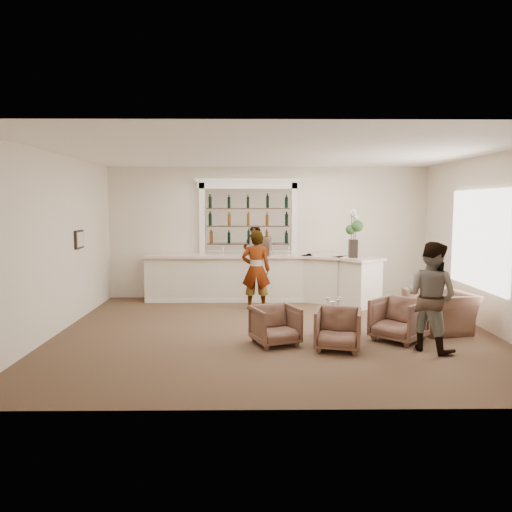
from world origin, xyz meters
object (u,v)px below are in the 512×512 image
Objects in this scene: espresso_machine at (261,247)px; sommelier at (256,270)px; cocktail_table at (334,323)px; armchair_far at (440,311)px; guest at (431,296)px; armchair_center at (338,329)px; armchair_right at (399,320)px; bar_counter at (262,278)px; flower_vase at (353,231)px; armchair_left at (275,325)px.

sommelier is at bearing -87.61° from espresso_machine.
cocktail_table is 0.52× the size of armchair_far.
armchair_center is (-1.49, 0.06, -0.55)m from guest.
guest is (1.42, -0.83, 0.64)m from cocktail_table.
armchair_far is 2.38× the size of espresso_machine.
armchair_right reaches higher than armchair_far.
cocktail_table is 0.34× the size of guest.
bar_counter is at bearing -8.01° from guest.
armchair_right is 0.74× the size of flower_vase.
bar_counter reaches higher than armchair_left.
sommelier reaches higher than armchair_right.
armchair_far is (2.14, 1.20, 0.03)m from armchair_center.
armchair_right is at bearing 133.70° from sommelier.
armchair_far is at bearing -29.18° from espresso_machine.
sommelier is 3.74× the size of espresso_machine.
sommelier is 1.01× the size of guest.
flower_vase is at bearing 72.19° from cocktail_table.
armchair_right is at bearing 38.03° from armchair_center.
espresso_machine is at bearing 119.89° from armchair_center.
espresso_machine is (-0.03, -0.06, 0.78)m from bar_counter.
cocktail_table is 2.11m from armchair_far.
guest is 3.71m from flower_vase.
bar_counter is 3.55m from cocktail_table.
sommelier is at bearing -172.31° from flower_vase.
bar_counter is at bearing -98.87° from sommelier.
espresso_machine is at bearing -7.41° from guest.
cocktail_table is 1.25× the size of espresso_machine.
bar_counter is 2.48m from flower_vase.
espresso_machine is (-1.17, 4.04, 1.01)m from armchair_center.
espresso_machine is at bearing 166.85° from armchair_right.
armchair_center is at bearing -62.37° from espresso_machine.
bar_counter is 3.79m from armchair_left.
cocktail_table is 3.66m from espresso_machine.
sommelier is at bearing 0.21° from guest.
bar_counter is 0.78m from espresso_machine.
espresso_machine is at bearing 70.74° from armchair_left.
armchair_left is at bearing -121.56° from flower_vase.
guest is 4.91m from espresso_machine.
sommelier is at bearing 175.92° from armchair_right.
guest is at bearing -40.09° from armchair_far.
flower_vase is (2.26, 0.30, 0.87)m from sommelier.
armchair_center is at bearing -95.37° from cocktail_table.
guest is 0.85m from armchair_right.
guest reaches higher than cocktail_table.
flower_vase is (0.88, 2.73, 1.51)m from cocktail_table.
armchair_far is at bearing 43.06° from armchair_center.
cocktail_table is 0.73× the size of armchair_right.
armchair_right reaches higher than cocktail_table.
armchair_left is 0.66× the size of flower_vase.
cocktail_table is (1.22, -3.32, -0.32)m from bar_counter.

